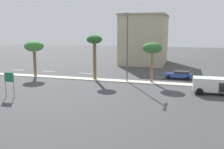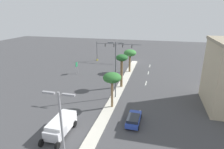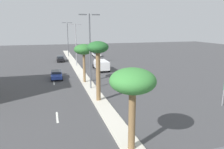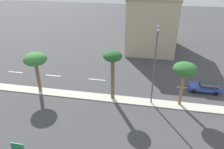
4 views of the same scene
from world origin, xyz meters
name	(u,v)px [view 4 (image 4 of 4)]	position (x,y,z in m)	size (l,w,h in m)	color
ground_plane	(173,105)	(0.00, 30.93, 0.00)	(160.00, 160.00, 0.00)	#424244
lane_stripe_inboard	(16,72)	(-5.18, 4.00, 0.01)	(0.20, 2.80, 0.01)	silver
lane_stripe_far	(53,76)	(-5.18, 11.12, 0.01)	(0.20, 2.80, 0.01)	silver
lane_stripe_near	(97,80)	(-5.18, 18.88, 0.01)	(0.20, 2.80, 0.01)	silver
lane_stripe_right	(185,88)	(-5.18, 33.09, 0.01)	(0.20, 2.80, 0.01)	silver
commercial_building	(152,22)	(-22.46, 27.00, 5.76)	(13.57, 10.25, 11.50)	tan
palm_tree_front	(35,60)	(-0.11, 11.37, 5.09)	(3.27, 3.27, 6.03)	brown
palm_tree_center	(113,60)	(-0.11, 22.51, 6.02)	(2.52, 2.52, 7.14)	brown
palm_tree_right	(185,70)	(-0.38, 31.76, 5.26)	(3.02, 3.02, 6.11)	olive
street_lamp_left	(155,62)	(-0.06, 27.92, 6.23)	(2.90, 0.24, 10.51)	#515459
sedan_blue_near	(205,87)	(-4.66, 35.79, 0.73)	(2.02, 4.43, 1.33)	#2D47AD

